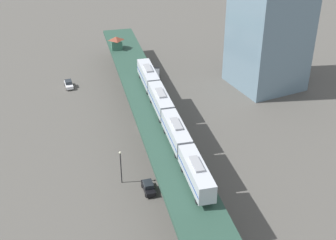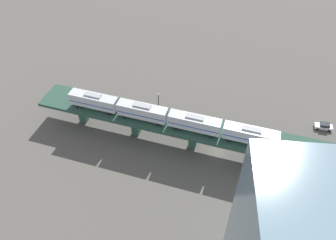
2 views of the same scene
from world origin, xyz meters
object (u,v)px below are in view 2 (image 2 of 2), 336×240
Objects in this scene: street_car_black at (140,118)px; street_car_white at (324,126)px; subway_train at (168,117)px; street_lamp at (158,102)px; delivery_truck at (316,192)px.

street_car_black and street_car_white have the same top height.
street_car_black is (7.89, 8.15, -8.83)m from subway_train.
street_lamp is at bearing -52.62° from street_car_black.
street_car_white is at bearing -76.84° from subway_train.
street_lamp is at bearing 87.44° from street_car_white.
street_car_black is at bearing 127.38° from street_lamp.
street_car_black is 48.26m from street_car_white.
street_car_black is at bearing 91.77° from street_car_white.
delivery_truck reaches higher than street_car_white.
delivery_truck reaches higher than street_car_black.
delivery_truck is 1.07× the size of street_lamp.
street_car_black is 1.01× the size of street_car_white.
delivery_truck is at bearing -122.48° from street_lamp.
delivery_truck is (-21.45, 6.97, 0.82)m from street_car_white.
street_lamp is (23.41, 36.77, 2.35)m from delivery_truck.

